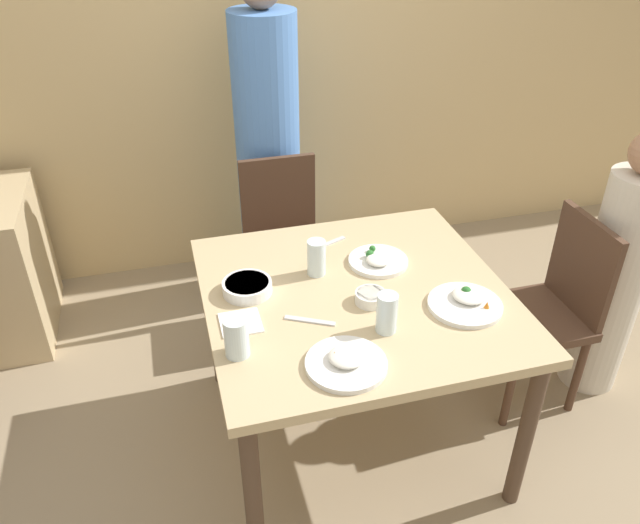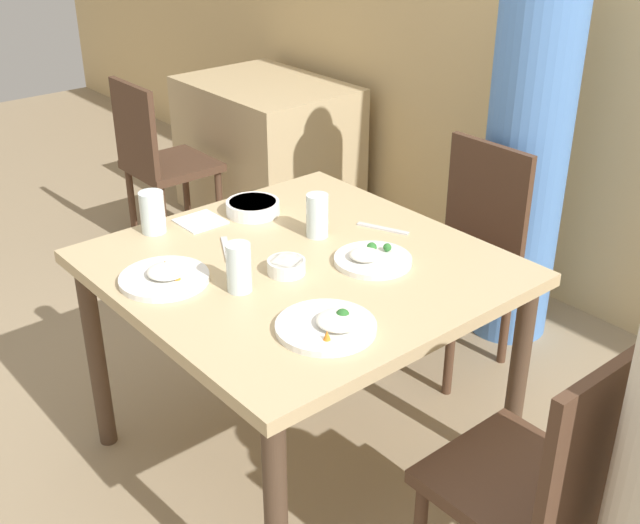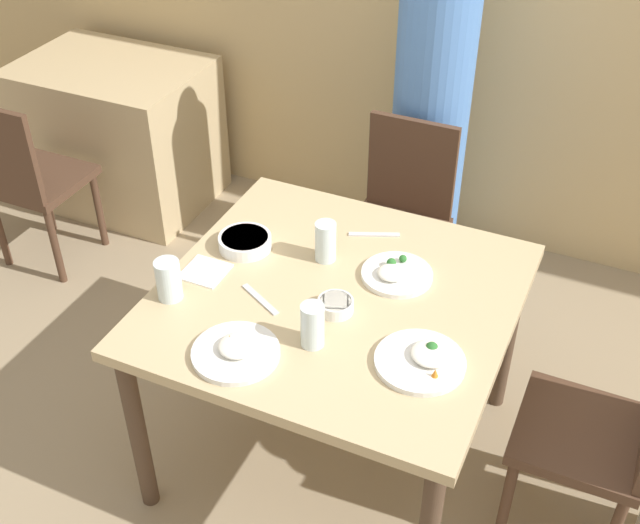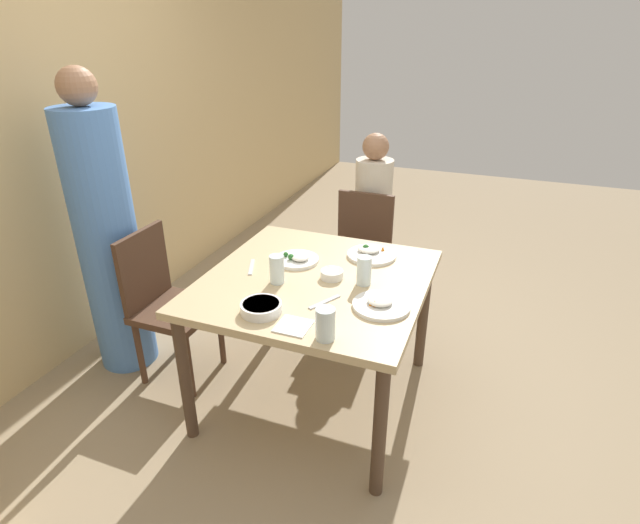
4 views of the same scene
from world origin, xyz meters
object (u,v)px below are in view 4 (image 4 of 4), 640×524
object	(u,v)px
chair_child_spot	(359,255)
plate_rice_adult	(381,304)
person_adult	(108,241)
chair_adult_spot	(166,301)
person_child	(372,226)
glass_water_tall	(364,271)
bowl_curry	(261,307)

from	to	relation	value
chair_child_spot	plate_rice_adult	world-z (taller)	chair_child_spot
person_adult	chair_child_spot	bearing A→B (deg)	-50.34
chair_adult_spot	person_child	distance (m)	1.54
person_child	chair_adult_spot	bearing A→B (deg)	146.62
person_adult	glass_water_tall	world-z (taller)	person_adult
chair_child_spot	person_child	xyz separation A→B (m)	(0.30, -0.00, 0.10)
chair_adult_spot	person_adult	distance (m)	0.46
chair_adult_spot	person_adult	size ratio (longest dim) A/B	0.51
chair_child_spot	bowl_curry	world-z (taller)	chair_child_spot
chair_child_spot	person_child	bearing A→B (deg)	90.00
plate_rice_adult	person_child	bearing A→B (deg)	16.93
plate_rice_adult	glass_water_tall	bearing A→B (deg)	36.42
person_child	plate_rice_adult	distance (m)	1.43
person_adult	plate_rice_adult	world-z (taller)	person_adult
person_child	bowl_curry	world-z (taller)	person_child
chair_child_spot	person_child	size ratio (longest dim) A/B	0.71
chair_adult_spot	glass_water_tall	world-z (taller)	glass_water_tall
chair_child_spot	plate_rice_adult	distance (m)	1.16
bowl_curry	chair_adult_spot	bearing A→B (deg)	68.60
person_child	bowl_curry	bearing A→B (deg)	177.54
bowl_curry	glass_water_tall	world-z (taller)	glass_water_tall
bowl_curry	plate_rice_adult	bearing A→B (deg)	-64.23
chair_child_spot	bowl_curry	distance (m)	1.32
glass_water_tall	chair_adult_spot	bearing A→B (deg)	95.66
chair_adult_spot	bowl_curry	size ratio (longest dim) A/B	4.81
glass_water_tall	person_adult	bearing A→B (deg)	94.35
chair_adult_spot	person_adult	bearing A→B (deg)	90.00
plate_rice_adult	chair_adult_spot	bearing A→B (deg)	86.71
person_adult	bowl_curry	xyz separation A→B (m)	(-0.30, -1.11, -0.03)
person_child	bowl_curry	size ratio (longest dim) A/B	6.76
bowl_curry	person_adult	bearing A→B (deg)	74.72
chair_adult_spot	person_child	size ratio (longest dim) A/B	0.71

